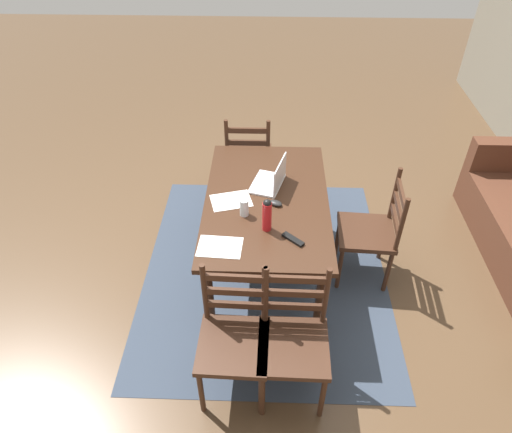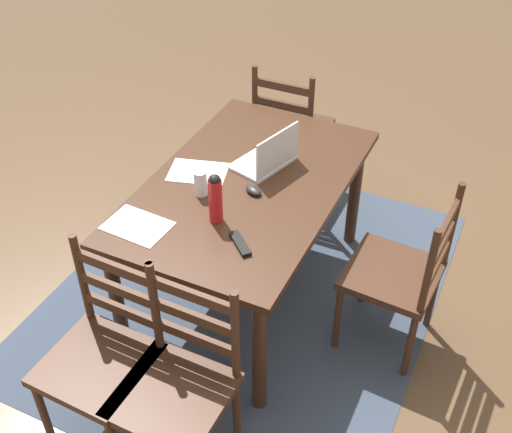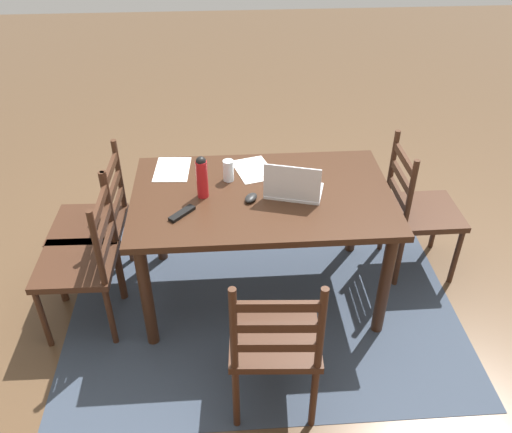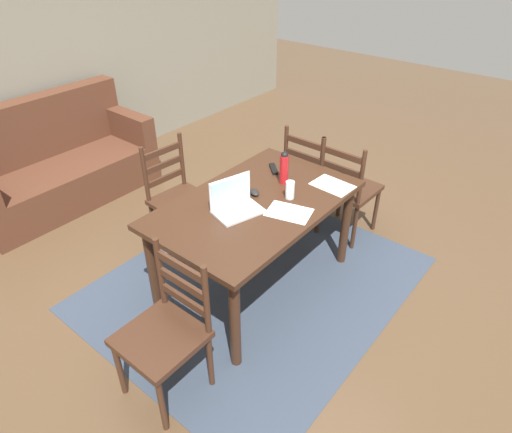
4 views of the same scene
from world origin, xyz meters
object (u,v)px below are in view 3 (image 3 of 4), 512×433
(water_bottle, at_px, (202,176))
(chair_left_near, at_px, (419,211))
(computer_mouse, at_px, (251,198))
(dining_table, at_px, (262,207))
(drinking_glass, at_px, (228,171))
(tv_remote, at_px, (182,213))
(chair_right_far, at_px, (83,263))
(chair_far_head, at_px, (275,340))
(laptop, at_px, (293,187))
(chair_right_near, at_px, (95,224))

(water_bottle, bearing_deg, chair_left_near, -172.08)
(chair_left_near, distance_m, computer_mouse, 1.19)
(dining_table, distance_m, drinking_glass, 0.30)
(tv_remote, bearing_deg, chair_right_far, -137.78)
(chair_right_far, bearing_deg, chair_left_near, -169.84)
(drinking_glass, bearing_deg, computer_mouse, 117.66)
(chair_far_head, bearing_deg, computer_mouse, -85.04)
(chair_far_head, bearing_deg, drinking_glass, -79.40)
(water_bottle, distance_m, tv_remote, 0.25)
(laptop, bearing_deg, computer_mouse, 6.89)
(chair_right_far, relative_size, chair_right_near, 1.00)
(dining_table, height_order, computer_mouse, computer_mouse)
(laptop, height_order, tv_remote, laptop)
(water_bottle, bearing_deg, laptop, 176.19)
(chair_right_near, bearing_deg, laptop, 169.50)
(drinking_glass, height_order, computer_mouse, drinking_glass)
(chair_right_near, distance_m, chair_far_head, 1.46)
(chair_right_near, bearing_deg, computer_mouse, 165.34)
(drinking_glass, relative_size, computer_mouse, 1.32)
(drinking_glass, bearing_deg, laptop, 151.20)
(water_bottle, bearing_deg, chair_right_far, 14.46)
(chair_left_near, bearing_deg, water_bottle, 7.92)
(drinking_glass, height_order, tv_remote, drinking_glass)
(chair_far_head, distance_m, drinking_glass, 1.08)
(chair_left_near, xyz_separation_m, drinking_glass, (1.23, 0.03, 0.37))
(chair_right_far, xyz_separation_m, tv_remote, (-0.59, -0.00, 0.32))
(chair_right_near, distance_m, tv_remote, 0.77)
(chair_right_near, bearing_deg, tv_remote, 147.79)
(chair_right_far, distance_m, chair_left_near, 2.12)
(chair_far_head, bearing_deg, laptop, -102.44)
(dining_table, xyz_separation_m, chair_right_far, (1.04, 0.19, -0.21))
(chair_far_head, xyz_separation_m, drinking_glass, (0.19, -1.00, 0.37))
(chair_right_near, distance_m, laptop, 1.29)
(laptop, height_order, drinking_glass, laptop)
(computer_mouse, bearing_deg, drinking_glass, -33.58)
(computer_mouse, bearing_deg, laptop, -144.35)
(chair_far_head, relative_size, computer_mouse, 9.50)
(laptop, xyz_separation_m, water_bottle, (0.51, -0.03, 0.08))
(chair_far_head, xyz_separation_m, computer_mouse, (0.07, -0.77, 0.32))
(chair_right_far, distance_m, laptop, 1.28)
(chair_right_far, height_order, chair_right_near, same)
(dining_table, bearing_deg, tv_remote, 22.34)
(chair_right_far, height_order, computer_mouse, chair_right_far)
(laptop, xyz_separation_m, drinking_glass, (0.36, -0.20, 0.01))
(chair_far_head, distance_m, computer_mouse, 0.84)
(chair_far_head, relative_size, water_bottle, 3.71)
(chair_right_far, bearing_deg, chair_right_near, -90.00)
(chair_left_near, xyz_separation_m, computer_mouse, (1.11, 0.26, 0.32))
(laptop, height_order, water_bottle, water_bottle)
(laptop, height_order, computer_mouse, laptop)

